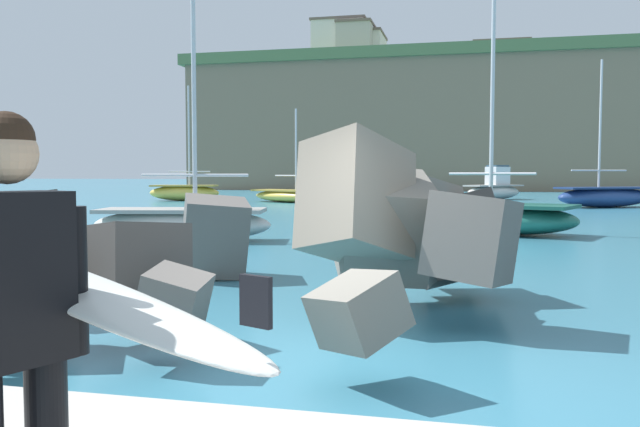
% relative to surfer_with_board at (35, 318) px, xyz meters
% --- Properties ---
extents(ground_plane, '(400.00, 400.00, 0.00)m').
position_rel_surfer_with_board_xyz_m(ground_plane, '(0.17, 3.81, -1.28)').
color(ground_plane, teal).
extents(breakwater_jetty, '(32.24, 7.21, 2.39)m').
position_rel_surfer_with_board_xyz_m(breakwater_jetty, '(0.86, 6.24, -0.27)').
color(breakwater_jetty, slate).
rests_on(breakwater_jetty, ground).
extents(surfer_with_board, '(2.06, 1.50, 1.78)m').
position_rel_surfer_with_board_xyz_m(surfer_with_board, '(0.00, 0.00, 0.00)').
color(surfer_with_board, black).
rests_on(surfer_with_board, walkway_path).
extents(boat_near_centre, '(4.57, 4.72, 2.39)m').
position_rel_surfer_with_board_xyz_m(boat_near_centre, '(3.37, 44.24, -0.52)').
color(boat_near_centre, beige).
rests_on(boat_near_centre, ground).
extents(boat_mid_left, '(5.88, 4.24, 7.82)m').
position_rel_surfer_with_board_xyz_m(boat_mid_left, '(8.75, 35.06, -0.67)').
color(boat_mid_left, navy).
rests_on(boat_mid_left, ground).
extents(boat_mid_centre, '(4.88, 2.63, 7.59)m').
position_rel_surfer_with_board_xyz_m(boat_mid_centre, '(-16.80, 37.76, -0.68)').
color(boat_mid_centre, '#EAC64C').
rests_on(boat_mid_centre, ground).
extents(boat_far_left, '(4.94, 3.67, 6.93)m').
position_rel_surfer_with_board_xyz_m(boat_far_left, '(2.53, 17.86, -0.76)').
color(boat_far_left, '#1E6656').
rests_on(boat_far_left, ground).
extents(boat_far_centre, '(6.17, 4.46, 5.82)m').
position_rel_surfer_with_board_xyz_m(boat_far_centre, '(-9.24, 36.97, -0.83)').
color(boat_far_centre, '#EAC64C').
rests_on(boat_far_centre, ground).
extents(boat_far_right, '(5.00, 2.61, 7.69)m').
position_rel_surfer_with_board_xyz_m(boat_far_right, '(-5.88, 13.90, -0.76)').
color(boat_far_right, beige).
rests_on(boat_far_right, ground).
extents(headland_bluff, '(72.81, 39.84, 15.08)m').
position_rel_surfer_with_board_xyz_m(headland_bluff, '(6.40, 85.02, 6.28)').
color(headland_bluff, '#847056').
rests_on(headland_bluff, ground).
extents(station_building_west, '(4.60, 7.50, 5.31)m').
position_rel_surfer_with_board_xyz_m(station_building_west, '(-11.75, 84.43, 16.47)').
color(station_building_west, silver).
rests_on(station_building_west, headland_bluff).
extents(station_building_central, '(4.56, 7.96, 5.94)m').
position_rel_surfer_with_board_xyz_m(station_building_central, '(-12.64, 82.09, 16.78)').
color(station_building_central, '#B2ADA3').
rests_on(station_building_central, headland_bluff).
extents(station_building_east, '(7.44, 6.13, 4.31)m').
position_rel_surfer_with_board_xyz_m(station_building_east, '(5.68, 89.14, 15.97)').
color(station_building_east, beige).
rests_on(station_building_east, headland_bluff).
extents(station_building_annex, '(7.14, 6.30, 6.52)m').
position_rel_surfer_with_board_xyz_m(station_building_annex, '(-14.78, 81.96, 17.08)').
color(station_building_annex, silver).
rests_on(station_building_annex, headland_bluff).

